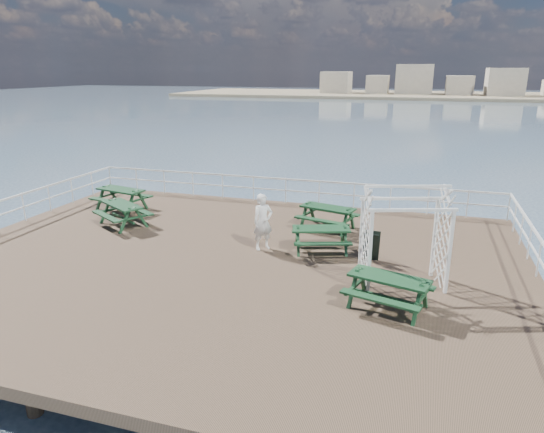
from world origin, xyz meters
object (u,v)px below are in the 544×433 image
at_px(picnic_table_c, 321,234).
at_px(person, 263,222).
at_px(picnic_table_b, 328,213).
at_px(trellis_arbor, 404,242).
at_px(picnic_table_e, 389,285).
at_px(picnic_table_a, 121,194).
at_px(picnic_table_d, 122,210).

distance_m(picnic_table_c, person, 1.90).
bearing_deg(picnic_table_b, person, -106.30).
bearing_deg(trellis_arbor, picnic_table_e, -117.39).
relative_size(picnic_table_a, picnic_table_e, 1.05).
relative_size(picnic_table_c, picnic_table_e, 0.96).
xyz_separation_m(picnic_table_e, person, (-4.17, 2.95, 0.32)).
distance_m(picnic_table_a, person, 7.55).
bearing_deg(picnic_table_a, picnic_table_e, -14.15).
distance_m(picnic_table_d, picnic_table_e, 10.61).
bearing_deg(picnic_table_d, picnic_table_c, 27.19).
height_order(picnic_table_e, person, person).
height_order(picnic_table_b, trellis_arbor, trellis_arbor).
bearing_deg(picnic_table_a, picnic_table_b, 12.36).
bearing_deg(trellis_arbor, person, 143.23).
xyz_separation_m(picnic_table_b, picnic_table_d, (-7.35, -1.84, -0.01)).
relative_size(picnic_table_e, trellis_arbor, 0.81).
bearing_deg(picnic_table_a, person, -8.27).
bearing_deg(picnic_table_b, picnic_table_e, -50.64).
relative_size(picnic_table_c, person, 1.18).
bearing_deg(trellis_arbor, picnic_table_c, 125.94).
height_order(picnic_table_a, trellis_arbor, trellis_arbor).
height_order(picnic_table_d, picnic_table_e, picnic_table_d).
xyz_separation_m(picnic_table_d, trellis_arbor, (10.16, -2.28, 0.63)).
bearing_deg(trellis_arbor, picnic_table_a, 141.80).
relative_size(trellis_arbor, person, 1.51).
distance_m(picnic_table_d, trellis_arbor, 10.43).
xyz_separation_m(picnic_table_a, person, (7.05, -2.67, 0.28)).
height_order(picnic_table_b, picnic_table_d, picnic_table_b).
bearing_deg(picnic_table_b, picnic_table_c, -69.64).
distance_m(picnic_table_e, trellis_arbor, 1.63).
relative_size(picnic_table_b, picnic_table_d, 0.93).
distance_m(picnic_table_b, picnic_table_c, 2.27).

